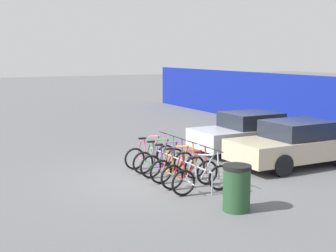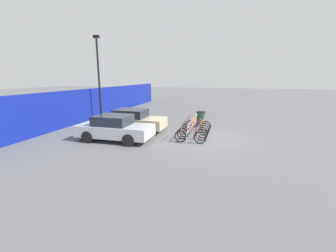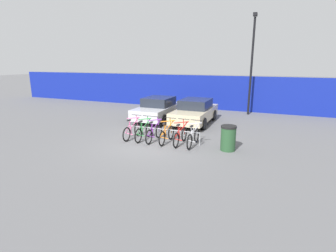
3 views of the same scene
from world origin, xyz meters
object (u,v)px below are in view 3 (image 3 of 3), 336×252
at_px(car_silver, 158,109).
at_px(trash_bin, 228,138).
at_px(bicycle_green, 144,132).
at_px(bicycle_silver, 193,137).
at_px(lamp_post, 252,60).
at_px(bike_rack, 163,131).
at_px(bicycle_orange, 167,134).
at_px(car_beige, 195,112).
at_px(bicycle_red, 180,136).
at_px(bicycle_pink, 132,131).
at_px(bicycle_purple, 154,133).

relative_size(car_silver, trash_bin, 3.95).
distance_m(bicycle_green, bicycle_silver, 2.37).
distance_m(bicycle_silver, lamp_post, 8.72).
distance_m(bike_rack, bicycle_orange, 0.32).
bearing_deg(car_beige, lamp_post, 55.83).
relative_size(car_beige, trash_bin, 4.11).
bearing_deg(bike_rack, bicycle_orange, -29.69).
bearing_deg(bicycle_red, trash_bin, -0.09).
xyz_separation_m(bicycle_pink, car_silver, (-0.53, 4.10, 0.31)).
relative_size(bicycle_pink, car_silver, 0.42).
relative_size(bicycle_green, bicycle_orange, 1.00).
relative_size(bicycle_purple, bicycle_red, 1.00).
bearing_deg(bicycle_orange, bicycle_purple, 177.57).
relative_size(car_silver, car_beige, 0.96).
height_order(bike_rack, car_beige, car_beige).
bearing_deg(bicycle_green, car_beige, 69.58).
xyz_separation_m(bicycle_orange, bicycle_silver, (1.23, 0.00, 0.00)).
relative_size(bicycle_pink, bicycle_orange, 1.00).
height_order(bicycle_green, bicycle_red, same).
relative_size(car_silver, lamp_post, 0.63).
height_order(bicycle_silver, car_beige, car_beige).
relative_size(bike_rack, bicycle_pink, 2.06).
bearing_deg(bicycle_green, bicycle_silver, -3.95).
bearing_deg(bicycle_pink, bicycle_red, 0.36).
bearing_deg(bike_rack, lamp_post, 69.33).
bearing_deg(bike_rack, car_beige, 85.25).
bearing_deg(car_beige, bicycle_silver, -74.27).
relative_size(bicycle_pink, car_beige, 0.40).
relative_size(bicycle_silver, trash_bin, 1.66).
height_order(car_silver, trash_bin, car_silver).
bearing_deg(car_silver, lamp_post, 37.93).
height_order(bicycle_green, trash_bin, bicycle_green).
xyz_separation_m(bike_rack, bicycle_orange, (0.26, -0.15, -0.11)).
bearing_deg(lamp_post, car_silver, -142.07).
relative_size(bicycle_purple, trash_bin, 1.66).
relative_size(bicycle_orange, lamp_post, 0.26).
relative_size(bicycle_pink, bicycle_green, 1.00).
height_order(bike_rack, bicycle_orange, bicycle_orange).
height_order(bike_rack, lamp_post, lamp_post).
bearing_deg(bicycle_silver, bicycle_purple, -179.02).
relative_size(bicycle_red, trash_bin, 1.66).
bearing_deg(bike_rack, car_silver, 117.05).
height_order(car_silver, car_beige, same).
distance_m(lamp_post, trash_bin, 8.56).
height_order(bicycle_green, bicycle_purple, same).
height_order(bicycle_green, bicycle_orange, same).
relative_size(bicycle_pink, lamp_post, 0.26).
xyz_separation_m(car_beige, trash_bin, (2.64, -4.12, -0.17)).
bearing_deg(car_silver, bike_rack, -62.95).
bearing_deg(bicycle_pink, lamp_post, 61.26).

